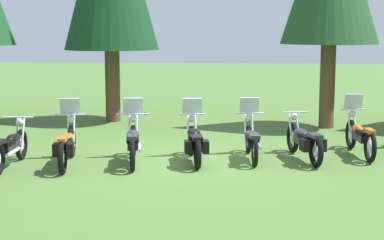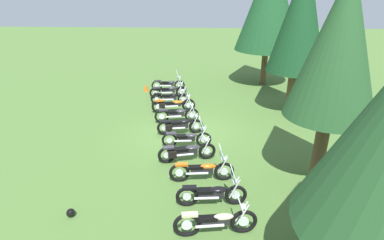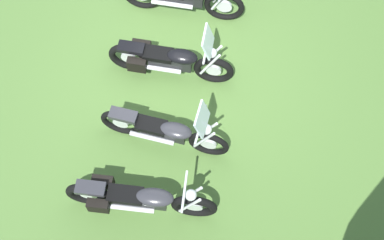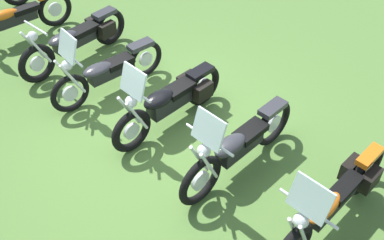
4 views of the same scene
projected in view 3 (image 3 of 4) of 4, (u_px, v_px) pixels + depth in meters
The scene contains 4 objects.
ground_plane at pixel (178, 74), 9.66m from camera, with size 80.00×80.00×0.00m, color #4C7033.
motorcycle_5 at pixel (169, 60), 9.24m from camera, with size 0.79×2.15×1.35m.
motorcycle_6 at pixel (166, 131), 8.67m from camera, with size 0.67×2.12×1.34m.
motorcycle_7 at pixel (138, 198), 8.19m from camera, with size 0.89×2.27×1.00m.
Camera 3 is at (4.60, 1.98, 8.30)m, focal length 51.47 mm.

